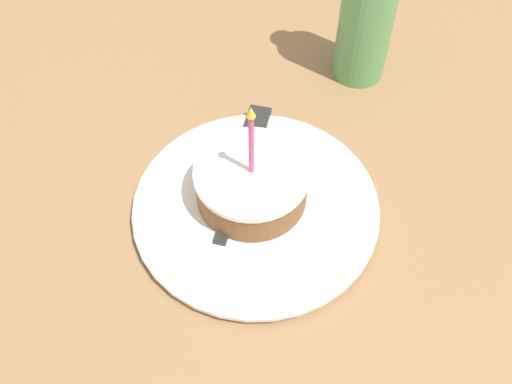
# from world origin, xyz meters

# --- Properties ---
(ground_plane) EXTENTS (2.40, 2.40, 0.04)m
(ground_plane) POSITION_xyz_m (0.00, 0.00, -0.02)
(ground_plane) COLOR olive
(ground_plane) RESTS_ON ground
(plate) EXTENTS (0.24, 0.24, 0.01)m
(plate) POSITION_xyz_m (0.01, -0.01, 0.01)
(plate) COLOR white
(plate) RESTS_ON ground_plane
(cake_slice) EXTENTS (0.11, 0.11, 0.12)m
(cake_slice) POSITION_xyz_m (0.02, -0.01, 0.03)
(cake_slice) COLOR brown
(cake_slice) RESTS_ON plate
(fork) EXTENTS (0.12, 0.15, 0.00)m
(fork) POSITION_xyz_m (0.06, -0.04, 0.02)
(fork) COLOR #262626
(fork) RESTS_ON plate
(bottle) EXTENTS (0.06, 0.06, 0.23)m
(bottle) POSITION_xyz_m (0.08, -0.23, 0.09)
(bottle) COLOR #599959
(bottle) RESTS_ON ground_plane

